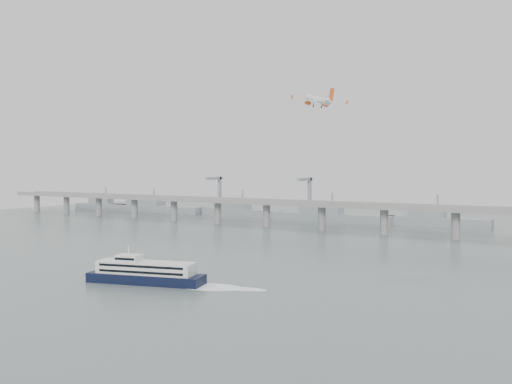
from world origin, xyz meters
The scene contains 5 objects.
ground centered at (0.00, 0.00, 0.00)m, with size 900.00×900.00×0.00m, color #566462.
bridge centered at (-1.15, 200.00, 17.65)m, with size 800.00×22.00×23.90m.
distant_fleet centered at (-155.36, 265.08, 6.22)m, with size 453.00×60.90×40.00m.
ferry centered at (-9.90, -16.65, 4.23)m, with size 80.91×31.44×15.60m.
airliner centered at (21.96, 83.40, 85.20)m, with size 30.35×28.59×10.58m.
Camera 1 is at (148.84, -183.67, 47.82)m, focal length 38.00 mm.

